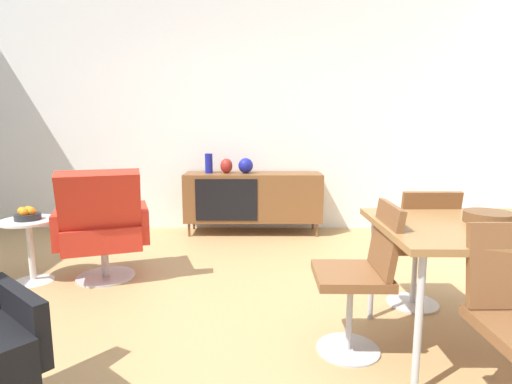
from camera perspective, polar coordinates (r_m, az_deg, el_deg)
The scene contains 12 objects.
ground_plane at distance 2.77m, azimuth -5.39°, elevation -18.07°, with size 8.32×8.32×0.00m, color tan.
wall_back at distance 5.06m, azimuth -2.68°, elevation 10.73°, with size 6.80×0.12×2.80m, color white.
sideboard at distance 4.82m, azimuth -0.44°, elevation -0.66°, with size 1.60×0.45×0.72m.
vase_cobalt at distance 4.81m, azimuth -6.62°, elevation 4.00°, with size 0.09×0.09×0.23m.
vase_sculptural_dark at distance 4.79m, azimuth -4.17°, elevation 3.67°, with size 0.14×0.14×0.17m.
vase_ceramic_small at distance 4.78m, azimuth -1.45°, elevation 3.71°, with size 0.17×0.17×0.18m.
wooden_bowl_on_table at distance 2.61m, azimuth 29.75°, elevation -3.07°, with size 0.26×0.26×0.06m, color brown.
dining_chair_back_left at distance 3.05m, azimuth 21.95°, elevation -6.68°, with size 0.41×0.43×0.86m.
dining_chair_near_window at distance 2.38m, azimuth 14.61°, elevation -10.78°, with size 0.43×0.40×0.86m.
lounge_chair_red at distance 3.56m, azimuth -20.68°, elevation -4.41°, with size 0.84×0.81×0.95m.
side_table_round at distance 3.83m, azimuth -29.03°, elevation -6.29°, with size 0.44×0.44×0.52m.
fruit_bowl at distance 3.77m, azimuth -29.34°, elevation -2.75°, with size 0.20×0.20×0.11m.
Camera 1 is at (0.26, -2.45, 1.27)m, focal length 28.61 mm.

